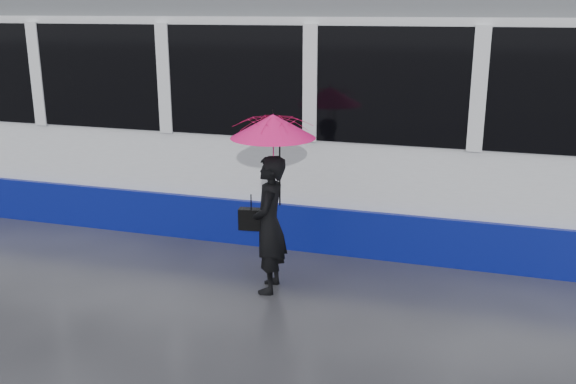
% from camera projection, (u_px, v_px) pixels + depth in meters
% --- Properties ---
extents(ground, '(90.00, 90.00, 0.00)m').
position_uv_depth(ground, '(179.00, 276.00, 7.70)').
color(ground, '#28282D').
rests_on(ground, ground).
extents(rails, '(34.00, 1.51, 0.02)m').
position_uv_depth(rails, '(252.00, 214.00, 9.99)').
color(rails, '#3F3D38').
rests_on(rails, ground).
extents(tram, '(26.00, 2.56, 3.35)m').
position_uv_depth(tram, '(367.00, 116.00, 9.04)').
color(tram, white).
rests_on(tram, ground).
extents(woman, '(0.45, 0.62, 1.57)m').
position_uv_depth(woman, '(269.00, 225.00, 7.13)').
color(woman, black).
rests_on(woman, ground).
extents(umbrella, '(1.04, 1.04, 1.06)m').
position_uv_depth(umbrella, '(273.00, 143.00, 6.85)').
color(umbrella, '#FF1562').
rests_on(umbrella, ground).
extents(handbag, '(0.29, 0.16, 0.42)m').
position_uv_depth(handbag, '(251.00, 219.00, 7.20)').
color(handbag, black).
rests_on(handbag, ground).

